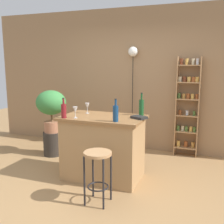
% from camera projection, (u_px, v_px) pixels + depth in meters
% --- Properties ---
extents(ground, '(12.00, 12.00, 0.00)m').
position_uv_depth(ground, '(95.00, 185.00, 3.92)').
color(ground, '#A37A4C').
extents(back_wall, '(6.40, 0.10, 2.80)m').
position_uv_depth(back_wall, '(134.00, 80.00, 5.46)').
color(back_wall, '#997551').
rests_on(back_wall, ground).
extents(kitchen_counter, '(1.22, 0.76, 0.96)m').
position_uv_depth(kitchen_counter, '(103.00, 147.00, 4.11)').
color(kitchen_counter, '#A87F51').
rests_on(kitchen_counter, ground).
extents(bar_stool, '(0.35, 0.35, 0.67)m').
position_uv_depth(bar_stool, '(98.00, 165.00, 3.35)').
color(bar_stool, black).
rests_on(bar_stool, ground).
extents(spice_shelf, '(0.42, 0.17, 1.85)m').
position_uv_depth(spice_shelf, '(187.00, 106.00, 5.02)').
color(spice_shelf, tan).
rests_on(spice_shelf, ground).
extents(plant_stool, '(0.35, 0.35, 0.45)m').
position_uv_depth(plant_stool, '(53.00, 143.00, 5.18)').
color(plant_stool, '#2D2823').
rests_on(plant_stool, ground).
extents(potted_plant, '(0.57, 0.51, 0.79)m').
position_uv_depth(potted_plant, '(51.00, 105.00, 5.05)').
color(potted_plant, '#A86B4C').
rests_on(potted_plant, plant_stool).
extents(bottle_vinegar, '(0.07, 0.07, 0.34)m').
position_uv_depth(bottle_vinegar, '(141.00, 107.00, 4.09)').
color(bottle_vinegar, '#194C23').
rests_on(bottle_vinegar, kitchen_counter).
extents(bottle_spirits_clear, '(0.08, 0.08, 0.31)m').
position_uv_depth(bottle_spirits_clear, '(116.00, 113.00, 3.65)').
color(bottle_spirits_clear, navy).
rests_on(bottle_spirits_clear, kitchen_counter).
extents(bottle_sauce_amber, '(0.07, 0.07, 0.29)m').
position_uv_depth(bottle_sauce_amber, '(64.00, 110.00, 3.89)').
color(bottle_sauce_amber, maroon).
rests_on(bottle_sauce_amber, kitchen_counter).
extents(wine_glass_left, '(0.07, 0.07, 0.16)m').
position_uv_depth(wine_glass_left, '(75.00, 110.00, 3.89)').
color(wine_glass_left, silver).
rests_on(wine_glass_left, kitchen_counter).
extents(wine_glass_center, '(0.07, 0.07, 0.16)m').
position_uv_depth(wine_glass_center, '(87.00, 106.00, 4.26)').
color(wine_glass_center, silver).
rests_on(wine_glass_center, kitchen_counter).
extents(cookbook, '(0.25, 0.23, 0.03)m').
position_uv_depth(cookbook, '(139.00, 117.00, 3.87)').
color(cookbook, black).
rests_on(cookbook, kitchen_counter).
extents(pendant_globe_light, '(0.19, 0.19, 2.05)m').
position_uv_depth(pendant_globe_light, '(133.00, 54.00, 5.27)').
color(pendant_globe_light, black).
rests_on(pendant_globe_light, ground).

